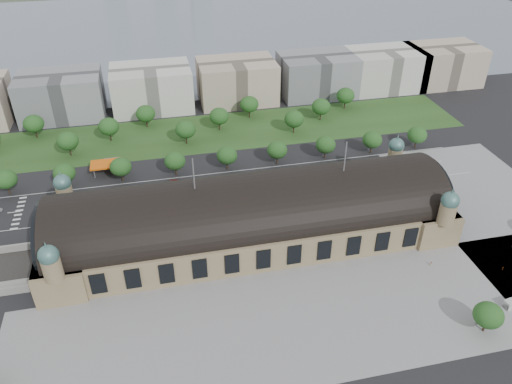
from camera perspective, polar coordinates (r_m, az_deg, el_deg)
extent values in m
plane|color=black|center=(192.08, -0.55, -5.29)|extent=(900.00, 900.00, 0.00)
cube|color=#927E5B|center=(188.40, -0.56, -3.87)|extent=(150.00, 40.00, 12.00)
cube|color=#927E5B|center=(189.29, -20.93, -6.29)|extent=(16.00, 43.00, 12.00)
cube|color=#927E5B|center=(210.08, 17.61, -1.27)|extent=(16.00, 43.00, 12.00)
cylinder|color=black|center=(184.83, -0.57, -2.39)|extent=(144.00, 37.60, 37.60)
cylinder|color=black|center=(185.85, -23.23, -4.56)|extent=(1.20, 32.00, 32.00)
cylinder|color=black|center=(208.77, 19.42, 0.75)|extent=(1.20, 32.00, 32.00)
cylinder|color=#927E5B|center=(200.65, -20.97, -0.32)|extent=(6.00, 6.00, 8.00)
sphere|color=#46716C|center=(197.86, -21.28, 1.00)|extent=(6.40, 6.40, 6.40)
cone|color=#46716C|center=(195.90, -21.52, 1.99)|extent=(1.00, 1.00, 2.50)
cylinder|color=#927E5B|center=(220.37, 15.56, 3.89)|extent=(6.00, 6.00, 8.00)
sphere|color=#46716C|center=(217.83, 15.77, 5.15)|extent=(6.40, 6.40, 6.40)
cone|color=#46716C|center=(216.05, 15.93, 6.08)|extent=(1.00, 1.00, 2.50)
cylinder|color=#927E5B|center=(167.11, -22.25, -8.14)|extent=(6.00, 6.00, 8.00)
sphere|color=#46716C|center=(163.75, -22.65, -6.69)|extent=(6.40, 6.40, 6.40)
cone|color=#46716C|center=(161.38, -22.95, -5.59)|extent=(1.00, 1.00, 2.50)
cylinder|color=#927E5B|center=(190.34, 20.99, -2.28)|extent=(6.00, 6.00, 8.00)
sphere|color=#46716C|center=(187.40, 21.32, -0.91)|extent=(6.40, 6.40, 6.40)
cone|color=#46716C|center=(185.33, 21.57, 0.11)|extent=(1.00, 1.00, 2.50)
cylinder|color=#59595B|center=(171.74, -7.15, 2.07)|extent=(0.50, 0.50, 12.00)
cylinder|color=#59595B|center=(183.65, 10.16, 3.99)|extent=(0.50, 0.50, 12.00)
cube|color=gray|center=(163.19, 6.36, -14.23)|extent=(190.00, 48.00, 0.12)
cube|color=gray|center=(232.14, 25.16, -1.32)|extent=(56.00, 100.00, 0.12)
cube|color=black|center=(220.59, -7.73, 0.07)|extent=(260.00, 26.00, 0.10)
cube|color=#27451B|center=(268.61, -7.92, 6.49)|extent=(300.00, 45.00, 0.10)
cube|color=#E45E0D|center=(239.70, -16.77, 3.07)|extent=(14.00, 9.00, 0.70)
cube|color=#59595B|center=(246.23, -16.16, 3.19)|extent=(7.00, 5.00, 3.20)
cylinder|color=#59595B|center=(244.30, -17.93, 2.77)|extent=(0.50, 0.50, 4.40)
cylinder|color=#59595B|center=(243.21, -15.37, 3.10)|extent=(0.50, 0.50, 4.40)
cylinder|color=#59595B|center=(238.76, -18.00, 2.01)|extent=(0.50, 0.50, 4.40)
cylinder|color=#59595B|center=(237.66, -15.38, 2.34)|extent=(0.50, 0.50, 4.40)
cube|color=slate|center=(461.74, -8.76, 17.92)|extent=(700.00, 320.00, 0.08)
cube|color=gray|center=(303.89, -21.37, 10.24)|extent=(45.00, 32.00, 24.00)
cube|color=silver|center=(299.91, -11.81, 11.55)|extent=(45.00, 32.00, 24.00)
cube|color=#C3AF99|center=(304.21, -2.19, 12.54)|extent=(45.00, 32.00, 24.00)
cube|color=gray|center=(316.45, 6.98, 13.16)|extent=(45.00, 32.00, 24.00)
cube|color=silver|center=(333.55, 14.52, 13.42)|extent=(45.00, 32.00, 24.00)
cube|color=#C3AF99|center=(352.89, 20.53, 13.48)|extent=(45.00, 32.00, 24.00)
cylinder|color=#2D2116|center=(240.88, -26.40, 0.23)|extent=(0.70, 0.70, 4.32)
ellipsoid|color=#1E4E1B|center=(238.34, -26.71, 1.30)|extent=(9.60, 9.60, 8.16)
cylinder|color=#2D2116|center=(235.54, -20.81, 0.94)|extent=(0.70, 0.70, 4.32)
ellipsoid|color=#1E4E1B|center=(232.94, -21.06, 2.04)|extent=(9.60, 9.60, 8.16)
cylinder|color=#2D2116|center=(232.56, -15.02, 1.66)|extent=(0.70, 0.70, 4.32)
ellipsoid|color=#1E4E1B|center=(229.93, -15.21, 2.78)|extent=(9.60, 9.60, 8.16)
cylinder|color=#2D2116|center=(232.04, -9.14, 2.38)|extent=(0.70, 0.70, 4.32)
ellipsoid|color=#1E4E1B|center=(229.41, -9.26, 3.51)|extent=(9.60, 9.60, 8.16)
cylinder|color=#2D2116|center=(234.00, -3.29, 3.06)|extent=(0.70, 0.70, 4.32)
ellipsoid|color=#1E4E1B|center=(231.38, -3.33, 4.19)|extent=(9.60, 9.60, 8.16)
cylinder|color=#2D2116|center=(238.36, 2.41, 3.70)|extent=(0.70, 0.70, 4.32)
ellipsoid|color=#1E4E1B|center=(235.80, 2.44, 4.82)|extent=(9.60, 9.60, 8.16)
cylinder|color=#2D2116|center=(245.02, 7.86, 4.28)|extent=(0.70, 0.70, 4.32)
ellipsoid|color=#1E4E1B|center=(242.52, 7.96, 5.37)|extent=(9.60, 9.60, 8.16)
cylinder|color=#2D2116|center=(253.77, 12.99, 4.78)|extent=(0.70, 0.70, 4.32)
ellipsoid|color=#1E4E1B|center=(251.36, 13.14, 5.84)|extent=(9.60, 9.60, 8.16)
cylinder|color=#2D2116|center=(264.42, 17.75, 5.21)|extent=(0.70, 0.70, 4.32)
ellipsoid|color=#1E4E1B|center=(262.11, 17.94, 6.23)|extent=(9.60, 9.60, 8.16)
cylinder|color=#2D2116|center=(286.31, -23.82, 6.13)|extent=(0.70, 0.70, 4.68)
ellipsoid|color=#1E4E1B|center=(284.01, -24.08, 7.15)|extent=(10.40, 10.40, 8.84)
cylinder|color=#2D2116|center=(261.55, -20.47, 4.38)|extent=(0.70, 0.70, 4.68)
ellipsoid|color=#1E4E1B|center=(259.03, -20.71, 5.49)|extent=(10.40, 10.40, 8.84)
cylinder|color=#2D2116|center=(269.87, -16.29, 6.10)|extent=(0.70, 0.70, 4.68)
ellipsoid|color=#1E4E1B|center=(267.43, -16.48, 7.19)|extent=(10.40, 10.40, 8.84)
cylinder|color=#2D2116|center=(279.76, -12.36, 7.69)|extent=(0.70, 0.70, 4.68)
ellipsoid|color=#1E4E1B|center=(277.40, -12.50, 8.75)|extent=(10.40, 10.40, 8.84)
cylinder|color=#2D2116|center=(258.58, -7.95, 5.95)|extent=(0.70, 0.70, 4.68)
ellipsoid|color=#1E4E1B|center=(256.03, -8.05, 7.09)|extent=(10.40, 10.40, 8.84)
cylinder|color=#2D2116|center=(271.03, -4.20, 7.54)|extent=(0.70, 0.70, 4.68)
ellipsoid|color=#1E4E1B|center=(268.60, -4.25, 8.63)|extent=(10.40, 10.40, 8.84)
cylinder|color=#2D2116|center=(284.70, -0.76, 8.94)|extent=(0.70, 0.70, 4.68)
ellipsoid|color=#1E4E1B|center=(282.39, -0.77, 10.00)|extent=(10.40, 10.40, 8.84)
cylinder|color=#2D2116|center=(268.00, 4.32, 7.22)|extent=(0.70, 0.70, 4.68)
ellipsoid|color=#1E4E1B|center=(265.54, 4.38, 8.33)|extent=(10.40, 10.40, 8.84)
cylinder|color=#2D2116|center=(283.86, 7.36, 8.59)|extent=(0.70, 0.70, 4.68)
ellipsoid|color=#1E4E1B|center=(281.54, 7.45, 9.64)|extent=(10.40, 10.40, 8.84)
cylinder|color=#2D2116|center=(300.57, 10.09, 9.79)|extent=(0.70, 0.70, 4.68)
ellipsoid|color=#1E4E1B|center=(298.38, 10.20, 10.79)|extent=(10.40, 10.40, 8.84)
cylinder|color=#2D2116|center=(172.41, 24.64, -13.77)|extent=(0.70, 0.70, 3.96)
ellipsoid|color=#1E4E1B|center=(169.14, 25.03, -12.64)|extent=(9.00, 9.00, 7.65)
imported|color=black|center=(216.45, -14.84, -1.34)|extent=(5.38, 2.92, 1.43)
imported|color=maroon|center=(227.00, -9.15, 1.20)|extent=(5.37, 2.44, 1.52)
imported|color=#505257|center=(240.64, 9.68, 3.11)|extent=(4.18, 1.81, 1.34)
imported|color=black|center=(211.56, -23.61, -4.17)|extent=(4.93, 4.09, 1.59)
imported|color=maroon|center=(208.43, -18.03, -3.43)|extent=(6.11, 5.39, 1.57)
imported|color=#171B41|center=(209.65, -21.11, -3.93)|extent=(5.01, 4.14, 1.37)
imported|color=#585A5F|center=(208.96, -19.31, -3.60)|extent=(4.96, 4.03, 1.59)
imported|color=silver|center=(210.02, -17.86, -3.08)|extent=(4.92, 3.85, 1.56)
imported|color=gray|center=(209.10, -10.21, -2.01)|extent=(5.76, 5.24, 1.49)
imported|color=black|center=(207.93, -6.75, -1.90)|extent=(5.26, 4.84, 1.48)
imported|color=#AC1B25|center=(212.19, -2.78, -0.61)|extent=(11.45, 3.76, 3.13)
imported|color=white|center=(214.67, 1.20, -0.09)|extent=(12.17, 2.91, 3.39)
imported|color=beige|center=(218.10, 2.66, 0.54)|extent=(13.69, 3.61, 3.79)
cube|color=#B8B8BA|center=(183.53, 26.80, -11.56)|extent=(2.12, 2.67, 1.99)
imported|color=gray|center=(190.24, 19.35, -7.73)|extent=(0.78, 0.46, 1.59)
imported|color=gray|center=(198.04, 26.37, -7.82)|extent=(0.56, 0.67, 1.57)
imported|color=gray|center=(174.45, 23.90, -13.43)|extent=(1.12, 0.96, 1.62)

